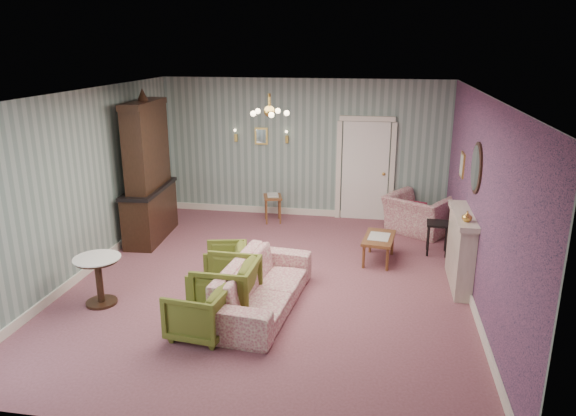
% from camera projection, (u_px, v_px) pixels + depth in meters
% --- Properties ---
extents(floor, '(7.00, 7.00, 0.00)m').
position_uv_depth(floor, '(271.00, 282.00, 8.42)').
color(floor, '#89505C').
rests_on(floor, ground).
extents(ceiling, '(7.00, 7.00, 0.00)m').
position_uv_depth(ceiling, '(269.00, 93.00, 7.57)').
color(ceiling, white).
rests_on(ceiling, ground).
extents(wall_back, '(6.00, 0.00, 6.00)m').
position_uv_depth(wall_back, '(304.00, 149.00, 11.29)').
color(wall_back, slate).
rests_on(wall_back, ground).
extents(wall_front, '(6.00, 0.00, 6.00)m').
position_uv_depth(wall_front, '(190.00, 298.00, 4.70)').
color(wall_front, slate).
rests_on(wall_front, ground).
extents(wall_left, '(0.00, 7.00, 7.00)m').
position_uv_depth(wall_left, '(84.00, 184.00, 8.48)').
color(wall_left, slate).
rests_on(wall_left, ground).
extents(wall_right, '(0.00, 7.00, 7.00)m').
position_uv_depth(wall_right, '(481.00, 202.00, 7.51)').
color(wall_right, slate).
rests_on(wall_right, ground).
extents(wall_right_floral, '(0.00, 7.00, 7.00)m').
position_uv_depth(wall_right_floral, '(479.00, 202.00, 7.51)').
color(wall_right_floral, '#AF5783').
rests_on(wall_right_floral, ground).
extents(door, '(1.12, 0.12, 2.16)m').
position_uv_depth(door, '(365.00, 169.00, 11.15)').
color(door, white).
rests_on(door, floor).
extents(olive_chair_a, '(0.75, 0.79, 0.73)m').
position_uv_depth(olive_chair_a, '(199.00, 309.00, 6.78)').
color(olive_chair_a, '#5D6423').
rests_on(olive_chair_a, floor).
extents(olive_chair_b, '(0.77, 0.82, 0.83)m').
position_uv_depth(olive_chair_b, '(227.00, 284.00, 7.39)').
color(olive_chair_b, '#5D6423').
rests_on(olive_chair_b, floor).
extents(olive_chair_c, '(0.71, 0.74, 0.65)m').
position_uv_depth(olive_chair_c, '(226.00, 261.00, 8.38)').
color(olive_chair_c, '#5D6423').
rests_on(olive_chair_c, floor).
extents(sofa_chintz, '(0.90, 2.36, 0.90)m').
position_uv_depth(sofa_chintz, '(262.00, 278.00, 7.48)').
color(sofa_chintz, '#9B3E56').
rests_on(sofa_chintz, floor).
extents(wingback_chair, '(1.37, 1.25, 1.00)m').
position_uv_depth(wingback_chair, '(419.00, 208.00, 10.48)').
color(wingback_chair, '#9B3E56').
rests_on(wingback_chair, floor).
extents(dresser, '(0.68, 1.68, 2.75)m').
position_uv_depth(dresser, '(147.00, 168.00, 9.94)').
color(dresser, black).
rests_on(dresser, floor).
extents(fireplace, '(0.30, 1.40, 1.16)m').
position_uv_depth(fireplace, '(461.00, 249.00, 8.16)').
color(fireplace, beige).
rests_on(fireplace, floor).
extents(mantel_vase, '(0.15, 0.15, 0.15)m').
position_uv_depth(mantel_vase, '(467.00, 216.00, 7.60)').
color(mantel_vase, gold).
rests_on(mantel_vase, fireplace).
extents(oval_mirror, '(0.04, 0.76, 0.84)m').
position_uv_depth(oval_mirror, '(476.00, 168.00, 7.77)').
color(oval_mirror, white).
rests_on(oval_mirror, wall_right).
extents(framed_print, '(0.04, 0.34, 0.42)m').
position_uv_depth(framed_print, '(462.00, 165.00, 9.12)').
color(framed_print, gold).
rests_on(framed_print, wall_right).
extents(coffee_table, '(0.59, 0.93, 0.45)m').
position_uv_depth(coffee_table, '(378.00, 249.00, 9.16)').
color(coffee_table, brown).
rests_on(coffee_table, floor).
extents(side_table_black, '(0.41, 0.41, 0.59)m').
position_uv_depth(side_table_black, '(437.00, 238.00, 9.45)').
color(side_table_black, black).
rests_on(side_table_black, floor).
extents(pedestal_table, '(0.83, 0.83, 0.72)m').
position_uv_depth(pedestal_table, '(99.00, 281.00, 7.62)').
color(pedestal_table, black).
rests_on(pedestal_table, floor).
extents(nesting_table, '(0.47, 0.54, 0.60)m').
position_uv_depth(nesting_table, '(273.00, 208.00, 11.19)').
color(nesting_table, brown).
rests_on(nesting_table, floor).
extents(gilt_mirror_back, '(0.28, 0.06, 0.36)m').
position_uv_depth(gilt_mirror_back, '(261.00, 136.00, 11.32)').
color(gilt_mirror_back, gold).
rests_on(gilt_mirror_back, wall_back).
extents(sconce_left, '(0.16, 0.12, 0.30)m').
position_uv_depth(sconce_left, '(236.00, 136.00, 11.40)').
color(sconce_left, gold).
rests_on(sconce_left, wall_back).
extents(sconce_right, '(0.16, 0.12, 0.30)m').
position_uv_depth(sconce_right, '(287.00, 137.00, 11.22)').
color(sconce_right, gold).
rests_on(sconce_right, wall_back).
extents(chandelier, '(0.56, 0.56, 0.36)m').
position_uv_depth(chandelier, '(269.00, 113.00, 7.65)').
color(chandelier, gold).
rests_on(chandelier, ceiling).
extents(burgundy_cushion, '(0.41, 0.28, 0.39)m').
position_uv_depth(burgundy_cushion, '(417.00, 211.00, 10.36)').
color(burgundy_cushion, maroon).
rests_on(burgundy_cushion, wingback_chair).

